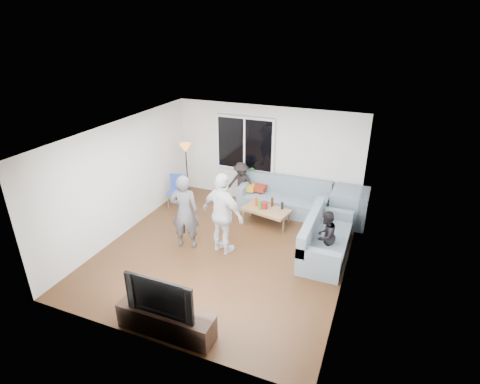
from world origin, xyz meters
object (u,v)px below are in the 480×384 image
at_px(sofa_back_section, 284,196).
at_px(spectator_right, 325,236).
at_px(side_chair, 176,192).
at_px(player_right, 223,214).
at_px(player_left, 185,212).
at_px(tv_console, 166,321).
at_px(television, 163,293).
at_px(sofa_right_section, 327,236).
at_px(coffee_table, 266,216).
at_px(spectator_back, 241,183).
at_px(floor_lamp, 187,172).

relative_size(sofa_back_section, spectator_right, 2.11).
relative_size(side_chair, player_right, 0.48).
relative_size(player_left, tv_console, 1.04).
bearing_deg(television, player_right, 92.84).
bearing_deg(side_chair, sofa_right_section, -24.78).
height_order(player_left, tv_console, player_left).
xyz_separation_m(sofa_back_section, side_chair, (-2.69, -0.82, 0.01)).
bearing_deg(coffee_table, player_right, -107.50).
bearing_deg(spectator_right, spectator_back, -105.39).
bearing_deg(sofa_right_section, coffee_table, 63.93).
distance_m(spectator_right, spectator_back, 3.15).
relative_size(floor_lamp, spectator_back, 1.34).
height_order(coffee_table, floor_lamp, floor_lamp).
relative_size(player_left, spectator_right, 1.53).
xyz_separation_m(sofa_right_section, spectator_right, (0.00, -0.21, 0.12)).
bearing_deg(player_left, spectator_back, -111.24).
bearing_deg(tv_console, spectator_back, 97.69).
relative_size(side_chair, spectator_back, 0.74).
xyz_separation_m(sofa_right_section, floor_lamp, (-4.07, 1.38, 0.36)).
relative_size(floor_lamp, television, 1.36).
relative_size(sofa_back_section, coffee_table, 2.09).
bearing_deg(coffee_table, sofa_right_section, -26.07).
distance_m(floor_lamp, tv_console, 5.07).
distance_m(sofa_back_section, spectator_back, 1.20).
bearing_deg(side_chair, sofa_back_section, 2.77).
xyz_separation_m(coffee_table, player_left, (-1.31, -1.60, 0.64)).
relative_size(sofa_back_section, television, 2.01).
height_order(sofa_back_section, side_chair, side_chair).
relative_size(player_left, television, 1.46).
distance_m(sofa_back_section, floor_lamp, 2.72).
relative_size(sofa_back_section, player_left, 1.38).
height_order(sofa_right_section, player_right, player_right).
height_order(sofa_right_section, television, television).
bearing_deg(spectator_back, side_chair, -150.78).
height_order(floor_lamp, player_right, player_right).
distance_m(coffee_table, floor_lamp, 2.63).
bearing_deg(player_left, coffee_table, -143.15).
height_order(side_chair, floor_lamp, floor_lamp).
xyz_separation_m(player_left, spectator_back, (0.31, 2.45, -0.25)).
distance_m(coffee_table, side_chair, 2.50).
height_order(coffee_table, player_right, player_right).
xyz_separation_m(player_left, tv_console, (0.96, -2.35, -0.62)).
distance_m(coffee_table, player_right, 1.71).
height_order(floor_lamp, spectator_right, floor_lamp).
bearing_deg(player_left, floor_lamp, -75.75).
height_order(sofa_right_section, side_chair, side_chair).
distance_m(coffee_table, tv_console, 3.97).
distance_m(spectator_right, tv_console, 3.56).
bearing_deg(floor_lamp, sofa_right_section, -18.68).
height_order(sofa_right_section, coffee_table, sofa_right_section).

